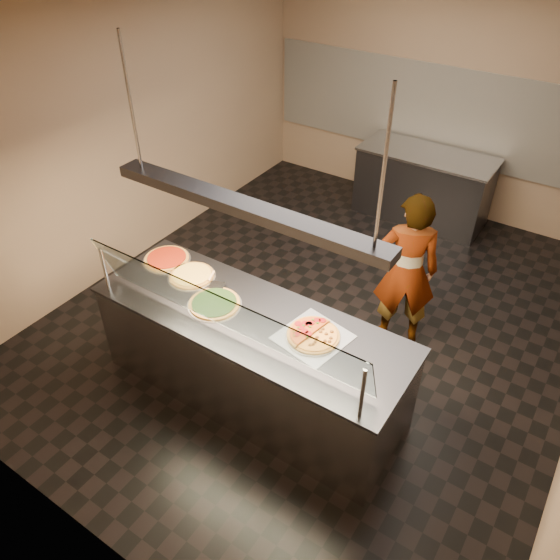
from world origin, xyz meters
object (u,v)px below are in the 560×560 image
Objects in this scene: half_pizza_sausage at (324,340)px; prep_table at (423,186)px; serving_counter at (251,357)px; worker at (406,271)px; pizza_spinach at (215,303)px; pizza_spatula at (214,280)px; pizza_tomato at (167,258)px; heat_lamp_housing at (245,207)px; perforated_tray at (313,337)px; pizza_cheese at (192,275)px; sneeze_guard at (221,312)px; half_pizza_pepperoni at (303,329)px.

prep_table is at bearing 99.44° from half_pizza_sausage.
serving_counter is 1.59× the size of prep_table.
pizza_spinach is at bearing 28.24° from worker.
worker is (1.30, 1.26, -0.14)m from pizza_spatula.
half_pizza_sausage is at bearing 6.90° from serving_counter.
half_pizza_sausage reaches higher than serving_counter.
pizza_tomato is (-1.78, 0.14, -0.01)m from half_pizza_sausage.
serving_counter is at bearing 36.72° from worker.
prep_table is at bearing 81.13° from pizza_spatula.
half_pizza_sausage is at bearing -4.65° from pizza_tomato.
pizza_spinach is at bearing -172.97° from heat_lamp_housing.
pizza_cheese is at bearing 176.66° from perforated_tray.
worker is (0.11, 1.37, -0.14)m from half_pizza_sausage.
pizza_cheese is (-0.42, 0.20, -0.00)m from pizza_spinach.
half_pizza_sausage reaches higher than pizza_spinach.
pizza_cheese is 0.24× the size of prep_table.
sneeze_guard reaches higher than pizza_tomato.
pizza_spinach is 0.31m from pizza_spatula.
half_pizza_pepperoni is at bearing -3.52° from pizza_cheese.
half_pizza_sausage is 1.20m from pizza_spatula.
pizza_spatula is (0.59, -0.03, 0.01)m from pizza_tomato.
half_pizza_pepperoni is 1.00m from pizza_spatula.
half_pizza_sausage is 0.19× the size of heat_lamp_housing.
serving_counter is 4.81× the size of perforated_tray.
pizza_tomato is 0.26× the size of prep_table.
half_pizza_sausage is 0.95× the size of pizza_spinach.
pizza_spatula is at bearing 134.75° from sneeze_guard.
half_pizza_sausage is 0.99× the size of pizza_tomato.
pizza_tomato is at bearing 168.68° from serving_counter.
prep_table is (0.04, 3.83, 0.00)m from serving_counter.
serving_counter is 1.68m from worker.
half_pizza_pepperoni is at bearing 178.95° from perforated_tray.
worker reaches higher than pizza_tomato.
worker reaches higher than prep_table.
pizza_tomato is 0.59m from pizza_spatula.
worker reaches higher than half_pizza_sausage.
pizza_spatula is 0.14× the size of prep_table.
half_pizza_pepperoni is 0.20m from half_pizza_sausage.
heat_lamp_housing is (0.33, 0.04, 1.00)m from pizza_spinach.
sneeze_guard is 1.09× the size of heat_lamp_housing.
half_pizza_pepperoni is 1.03× the size of pizza_cheese.
pizza_spatula is at bearing -2.98° from pizza_tomato.
heat_lamp_housing reaches higher than pizza_spatula.
half_pizza_pepperoni reaches higher than pizza_cheese.
pizza_tomato is at bearing 177.02° from pizza_spatula.
serving_counter is at bearing -171.87° from perforated_tray.
perforated_tray is at bearing -4.91° from pizza_tomato.
worker is (1.10, 1.49, -0.13)m from pizza_spinach.
pizza_spatula is (-1.19, 0.11, 0.00)m from half_pizza_sausage.
pizza_spinach is at bearing -173.06° from half_pizza_sausage.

